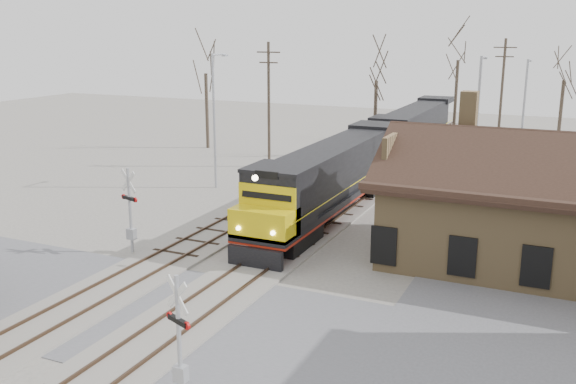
# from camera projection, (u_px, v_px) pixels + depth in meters

# --- Properties ---
(ground) EXTENTS (140.00, 140.00, 0.00)m
(ground) POSITION_uv_depth(u_px,v_px,m) (185.00, 320.00, 24.59)
(ground) COLOR #9C978D
(ground) RESTS_ON ground
(road) EXTENTS (60.00, 9.00, 0.03)m
(road) POSITION_uv_depth(u_px,v_px,m) (185.00, 320.00, 24.58)
(road) COLOR #5B5B5F
(road) RESTS_ON ground
(track_main) EXTENTS (3.40, 90.00, 0.24)m
(track_main) POSITION_uv_depth(u_px,v_px,m) (326.00, 218.00, 37.81)
(track_main) COLOR #9C978D
(track_main) RESTS_ON ground
(track_siding) EXTENTS (3.40, 90.00, 0.24)m
(track_siding) POSITION_uv_depth(u_px,v_px,m) (258.00, 209.00, 39.62)
(track_siding) COLOR #9C978D
(track_siding) RESTS_ON ground
(depot) EXTENTS (15.20, 9.31, 7.90)m
(depot) POSITION_uv_depth(u_px,v_px,m) (544.00, 216.00, 29.77)
(depot) COLOR olive
(depot) RESTS_ON ground
(locomotive_lead) EXTENTS (2.99, 20.01, 4.44)m
(locomotive_lead) POSITION_uv_depth(u_px,v_px,m) (328.00, 179.00, 37.47)
(locomotive_lead) COLOR black
(locomotive_lead) RESTS_ON ground
(locomotive_trailing) EXTENTS (2.99, 20.01, 4.20)m
(locomotive_trailing) POSITION_uv_depth(u_px,v_px,m) (413.00, 131.00, 55.37)
(locomotive_trailing) COLOR black
(locomotive_trailing) RESTS_ON ground
(crossbuck_near) EXTENTS (1.09, 0.51, 4.01)m
(crossbuck_near) POSITION_uv_depth(u_px,v_px,m) (179.00, 343.00, 18.76)
(crossbuck_near) COLOR #A5A8AD
(crossbuck_near) RESTS_ON ground
(crossbuck_far) EXTENTS (1.20, 0.43, 4.31)m
(crossbuck_far) POSITION_uv_depth(u_px,v_px,m) (130.00, 214.00, 31.60)
(crossbuck_far) COLOR #A5A8AD
(crossbuck_far) RESTS_ON ground
(streetlight_a) EXTENTS (0.25, 2.04, 9.30)m
(streetlight_a) POSITION_uv_depth(u_px,v_px,m) (215.00, 114.00, 44.20)
(streetlight_a) COLOR #A5A8AD
(streetlight_a) RESTS_ON ground
(streetlight_b) EXTENTS (0.25, 2.04, 9.28)m
(streetlight_b) POSITION_uv_depth(u_px,v_px,m) (477.00, 122.00, 40.42)
(streetlight_b) COLOR #A5A8AD
(streetlight_b) RESTS_ON ground
(streetlight_c) EXTENTS (0.25, 2.04, 8.73)m
(streetlight_c) POSITION_uv_depth(u_px,v_px,m) (524.00, 110.00, 48.65)
(streetlight_c) COLOR #A5A8AD
(streetlight_c) RESTS_ON ground
(utility_pole_a) EXTENTS (2.00, 0.24, 9.95)m
(utility_pole_a) POSITION_uv_depth(u_px,v_px,m) (269.00, 103.00, 51.12)
(utility_pole_a) COLOR #382D23
(utility_pole_a) RESTS_ON ground
(utility_pole_b) EXTENTS (2.00, 0.24, 10.14)m
(utility_pole_b) POSITION_uv_depth(u_px,v_px,m) (502.00, 93.00, 57.85)
(utility_pole_b) COLOR #382D23
(utility_pole_b) RESTS_ON ground
(tree_a) EXTENTS (4.64, 4.64, 11.36)m
(tree_a) POSITION_uv_depth(u_px,v_px,m) (205.00, 61.00, 58.86)
(tree_a) COLOR #382D23
(tree_a) RESTS_ON ground
(tree_b) EXTENTS (4.39, 4.39, 10.76)m
(tree_b) POSITION_uv_depth(u_px,v_px,m) (377.00, 68.00, 55.07)
(tree_b) COLOR #382D23
(tree_b) RESTS_ON ground
(tree_c) EXTENTS (5.29, 5.29, 12.95)m
(tree_c) POSITION_uv_depth(u_px,v_px,m) (459.00, 47.00, 63.86)
(tree_c) COLOR #382D23
(tree_c) RESTS_ON ground
(tree_d) EXTENTS (4.27, 4.27, 10.46)m
(tree_d) POSITION_uv_depth(u_px,v_px,m) (565.00, 69.00, 57.82)
(tree_d) COLOR #382D23
(tree_d) RESTS_ON ground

